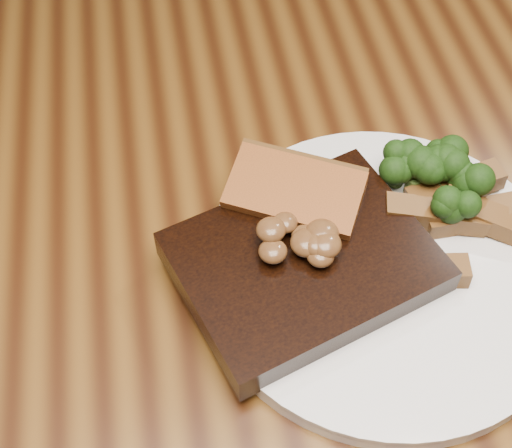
{
  "coord_description": "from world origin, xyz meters",
  "views": [
    {
      "loc": [
        -0.07,
        -0.34,
        1.22
      ],
      "look_at": [
        -0.01,
        -0.02,
        0.78
      ],
      "focal_mm": 50.0,
      "sensor_mm": 36.0,
      "label": 1
    }
  ],
  "objects": [
    {
      "name": "dining_table",
      "position": [
        0.0,
        0.0,
        0.66
      ],
      "size": [
        1.6,
        0.9,
        0.75
      ],
      "color": "#533210",
      "rests_on": "ground"
    },
    {
      "name": "plate",
      "position": [
        0.08,
        -0.06,
        0.76
      ],
      "size": [
        0.34,
        0.34,
        0.01
      ],
      "primitive_type": "cylinder",
      "rotation": [
        0.0,
        0.0,
        0.23
      ],
      "color": "silver",
      "rests_on": "dining_table"
    },
    {
      "name": "steak",
      "position": [
        0.02,
        -0.06,
        0.78
      ],
      "size": [
        0.22,
        0.19,
        0.03
      ],
      "primitive_type": "cube",
      "rotation": [
        0.0,
        0.0,
        0.33
      ],
      "color": "black",
      "rests_on": "plate"
    },
    {
      "name": "steak_bone",
      "position": [
        0.02,
        -0.12,
        0.77
      ],
      "size": [
        0.13,
        0.06,
        0.02
      ],
      "primitive_type": "cube",
      "rotation": [
        0.0,
        0.0,
        0.33
      ],
      "color": "beige",
      "rests_on": "plate"
    },
    {
      "name": "mushroom_pile",
      "position": [
        0.02,
        -0.05,
        0.8
      ],
      "size": [
        0.07,
        0.07,
        0.03
      ],
      "primitive_type": null,
      "color": "#57381B",
      "rests_on": "steak"
    },
    {
      "name": "garlic_bread",
      "position": [
        0.02,
        -0.0,
        0.77
      ],
      "size": [
        0.12,
        0.1,
        0.02
      ],
      "primitive_type": "cube",
      "rotation": [
        0.0,
        0.0,
        -0.49
      ],
      "color": "brown",
      "rests_on": "plate"
    },
    {
      "name": "potato_wedges",
      "position": [
        0.14,
        -0.05,
        0.77
      ],
      "size": [
        0.11,
        0.11,
        0.02
      ],
      "primitive_type": null,
      "color": "brown",
      "rests_on": "plate"
    },
    {
      "name": "broccoli_cluster",
      "position": [
        0.13,
        0.0,
        0.78
      ],
      "size": [
        0.08,
        0.08,
        0.04
      ],
      "primitive_type": null,
      "color": "#17330B",
      "rests_on": "plate"
    }
  ]
}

